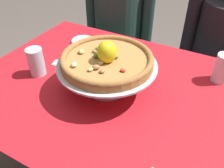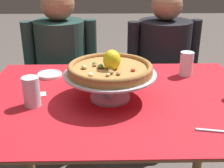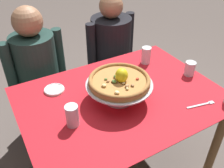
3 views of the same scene
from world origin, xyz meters
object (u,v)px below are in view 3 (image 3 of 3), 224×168
object	(u,v)px
pizza	(119,80)
diner_left	(39,80)
water_glass_back_right	(146,56)
sugar_packet	(69,111)
diner_right	(111,57)
pizza_stand	(119,88)
water_glass_side_left	(72,117)
water_glass_side_right	(190,69)
side_plate	(54,90)
dinner_fork	(202,105)

from	to	relation	value
pizza	diner_left	xyz separation A→B (m)	(-0.33, 0.74, -0.32)
water_glass_back_right	sugar_packet	xyz separation A→B (m)	(-0.73, -0.24, -0.05)
pizza	diner_right	distance (m)	0.94
diner_left	diner_right	xyz separation A→B (m)	(0.72, 0.05, -0.00)
water_glass_back_right	sugar_packet	world-z (taller)	water_glass_back_right
pizza_stand	water_glass_side_left	xyz separation A→B (m)	(-0.34, -0.06, -0.03)
water_glass_side_left	water_glass_side_right	distance (m)	0.93
water_glass_back_right	diner_right	distance (m)	0.55
pizza_stand	water_glass_back_right	world-z (taller)	water_glass_back_right
pizza_stand	water_glass_side_right	size ratio (longest dim) A/B	4.00
side_plate	diner_left	size ratio (longest dim) A/B	0.11
side_plate	diner_right	world-z (taller)	diner_right
pizza_stand	diner_right	world-z (taller)	diner_right
pizza_stand	diner_right	xyz separation A→B (m)	(0.39, 0.79, -0.27)
pizza_stand	dinner_fork	size ratio (longest dim) A/B	2.17
pizza_stand	pizza	bearing A→B (deg)	-84.28
pizza	water_glass_side_right	size ratio (longest dim) A/B	3.64
sugar_packet	diner_right	bearing A→B (deg)	46.28
sugar_packet	pizza	bearing A→B (deg)	-8.58
diner_right	water_glass_side_right	bearing A→B (deg)	-76.01
water_glass_side_left	side_plate	world-z (taller)	water_glass_side_left
water_glass_side_left	side_plate	distance (m)	0.36
pizza_stand	diner_left	bearing A→B (deg)	113.79
dinner_fork	pizza	bearing A→B (deg)	144.13
pizza_stand	water_glass_back_right	size ratio (longest dim) A/B	3.13
water_glass_side_left	dinner_fork	world-z (taller)	water_glass_side_left
water_glass_side_right	diner_left	xyz separation A→B (m)	(-0.91, 0.74, -0.22)
pizza_stand	side_plate	world-z (taller)	pizza_stand
water_glass_side_left	dinner_fork	xyz separation A→B (m)	(0.75, -0.24, -0.05)
pizza	water_glass_back_right	xyz separation A→B (m)	(0.42, 0.29, -0.09)
water_glass_side_left	diner_left	bearing A→B (deg)	89.23
water_glass_back_right	water_glass_side_left	size ratio (longest dim) A/B	1.00
water_glass_side_right	sugar_packet	world-z (taller)	water_glass_side_right
side_plate	diner_right	xyz separation A→B (m)	(0.71, 0.49, -0.19)
dinner_fork	water_glass_side_left	bearing A→B (deg)	162.36
pizza_stand	water_glass_side_right	distance (m)	0.59
water_glass_back_right	water_glass_side_left	bearing A→B (deg)	-155.04
water_glass_back_right	side_plate	xyz separation A→B (m)	(-0.74, 0.00, -0.05)
water_glass_side_right	dinner_fork	world-z (taller)	water_glass_side_right
water_glass_back_right	side_plate	world-z (taller)	water_glass_back_right
pizza	side_plate	bearing A→B (deg)	137.90
water_glass_side_right	diner_left	world-z (taller)	diner_left
pizza	diner_right	xyz separation A→B (m)	(0.39, 0.79, -0.33)
water_glass_side_left	side_plate	size ratio (longest dim) A/B	0.97
water_glass_side_right	water_glass_back_right	bearing A→B (deg)	120.35
water_glass_back_right	side_plate	distance (m)	0.74
pizza	diner_right	size ratio (longest dim) A/B	0.32
water_glass_back_right	water_glass_side_right	xyz separation A→B (m)	(0.17, -0.29, -0.01)
dinner_fork	pizza_stand	bearing A→B (deg)	144.03
water_glass_side_right	dinner_fork	xyz separation A→B (m)	(-0.17, -0.30, -0.04)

